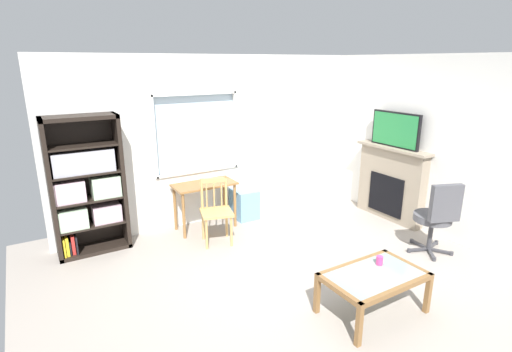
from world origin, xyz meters
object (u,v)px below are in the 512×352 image
plastic_drawer_unit (245,204)px  sippy_cup (379,260)px  fireplace (391,183)px  tv (395,130)px  coffee_table (374,279)px  office_chair (437,215)px  desk_under_window (205,191)px  wooden_chair (216,211)px  bookshelf (86,188)px

plastic_drawer_unit → sippy_cup: sippy_cup is taller
plastic_drawer_unit → fireplace: fireplace is taller
fireplace → tv: size_ratio=1.49×
plastic_drawer_unit → coffee_table: size_ratio=0.47×
tv → office_chair: tv is taller
coffee_table → office_chair: bearing=16.1°
desk_under_window → wooden_chair: 0.53m
fireplace → coffee_table: (-2.13, -1.64, -0.22)m
tv → fireplace: bearing=-0.0°
plastic_drawer_unit → tv: tv is taller
wooden_chair → plastic_drawer_unit: (0.77, 0.57, -0.23)m
wooden_chair → fireplace: fireplace is taller
desk_under_window → office_chair: 3.21m
plastic_drawer_unit → office_chair: office_chair is taller
desk_under_window → wooden_chair: bearing=-97.1°
desk_under_window → wooden_chair: size_ratio=1.03×
tv → sippy_cup: 2.64m
office_chair → sippy_cup: size_ratio=11.11×
office_chair → coffee_table: 1.72m
desk_under_window → tv: (2.68, -1.16, 0.86)m
wooden_chair → tv: 2.98m
fireplace → plastic_drawer_unit: bearing=148.8°
sippy_cup → office_chair: bearing=14.1°
coffee_table → sippy_cup: 0.24m
desk_under_window → plastic_drawer_unit: (0.71, 0.05, -0.35)m
coffee_table → plastic_drawer_unit: bearing=87.2°
desk_under_window → tv: bearing=-23.3°
bookshelf → desk_under_window: bearing=-3.9°
fireplace → sippy_cup: 2.48m
tv → desk_under_window: bearing=156.7°
tv → sippy_cup: tv is taller
bookshelf → coffee_table: bookshelf is taller
wooden_chair → sippy_cup: 2.32m
bookshelf → plastic_drawer_unit: size_ratio=3.83×
tv → coffee_table: bearing=-142.1°
bookshelf → fireplace: size_ratio=1.42×
bookshelf → wooden_chair: (1.54, -0.62, -0.42)m
bookshelf → plastic_drawer_unit: bookshelf is taller
sippy_cup → tv: bearing=38.6°
wooden_chair → tv: bearing=-13.1°
bookshelf → wooden_chair: bookshelf is taller
desk_under_window → plastic_drawer_unit: bearing=4.0°
plastic_drawer_unit → desk_under_window: bearing=-176.0°
bookshelf → desk_under_window: (1.60, -0.11, -0.29)m
bookshelf → sippy_cup: 3.68m
plastic_drawer_unit → fireplace: (1.99, -1.21, 0.35)m
bookshelf → desk_under_window: bookshelf is taller
desk_under_window → fireplace: fireplace is taller
bookshelf → tv: size_ratio=2.11×
wooden_chair → coffee_table: (0.63, -2.28, -0.09)m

